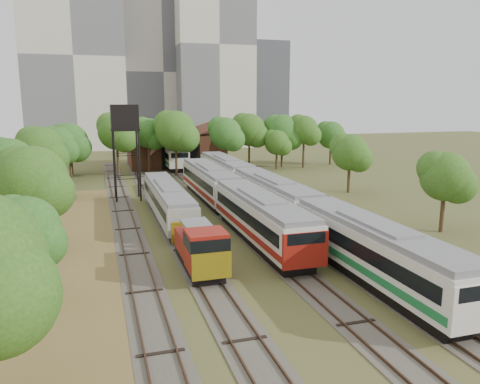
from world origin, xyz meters
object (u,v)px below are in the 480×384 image
object	(u,v)px
shunter_locomotive	(200,249)
water_tower	(124,120)
railcar_red_set	(231,197)
railcar_green_set	(274,197)

from	to	relation	value
shunter_locomotive	water_tower	distance (m)	26.65
railcar_red_set	shunter_locomotive	xyz separation A→B (m)	(-6.00, -13.60, -0.48)
railcar_green_set	railcar_red_set	bearing A→B (deg)	162.82
railcar_red_set	shunter_locomotive	distance (m)	14.87
railcar_red_set	railcar_green_set	distance (m)	4.19
railcar_green_set	water_tower	world-z (taller)	water_tower
railcar_red_set	railcar_green_set	world-z (taller)	railcar_red_set
railcar_green_set	water_tower	size ratio (longest dim) A/B	4.79
shunter_locomotive	water_tower	size ratio (longest dim) A/B	0.75
railcar_green_set	water_tower	xyz separation A→B (m)	(-13.06, 12.99, 7.13)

